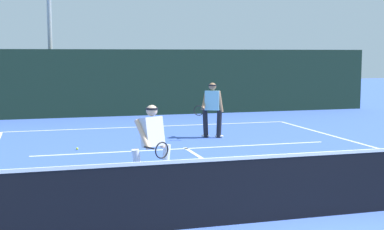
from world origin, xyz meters
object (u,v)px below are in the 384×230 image
(player_far, at_px, (212,108))
(tennis_ball, at_px, (77,149))
(player_near, at_px, (152,143))
(light_pole, at_px, (49,11))
(tennis_ball_extra, at_px, (201,177))

(player_far, bearing_deg, tennis_ball, 42.90)
(player_near, relative_size, light_pole, 0.23)
(player_near, bearing_deg, player_far, -145.76)
(tennis_ball_extra, bearing_deg, player_far, 69.51)
(tennis_ball, bearing_deg, light_pole, 92.36)
(tennis_ball, xyz_separation_m, light_pole, (-0.36, 8.85, 4.12))
(light_pole, bearing_deg, tennis_ball_extra, -79.01)
(light_pole, bearing_deg, player_near, -83.96)
(light_pole, bearing_deg, player_far, -61.16)
(player_near, bearing_deg, tennis_ball, -104.12)
(player_near, height_order, light_pole, light_pole)
(player_far, distance_m, tennis_ball_extra, 5.32)
(player_near, height_order, tennis_ball_extra, player_near)
(light_pole, bearing_deg, tennis_ball, -87.64)
(player_near, xyz_separation_m, tennis_ball, (-1.04, 4.39, -0.80))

